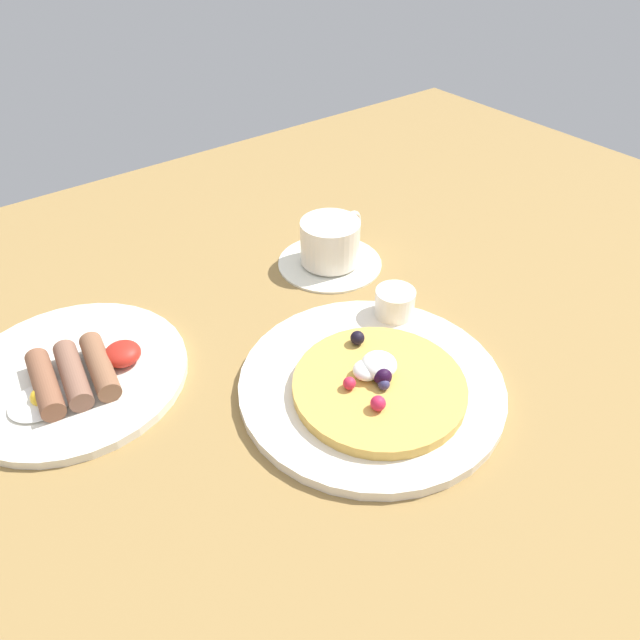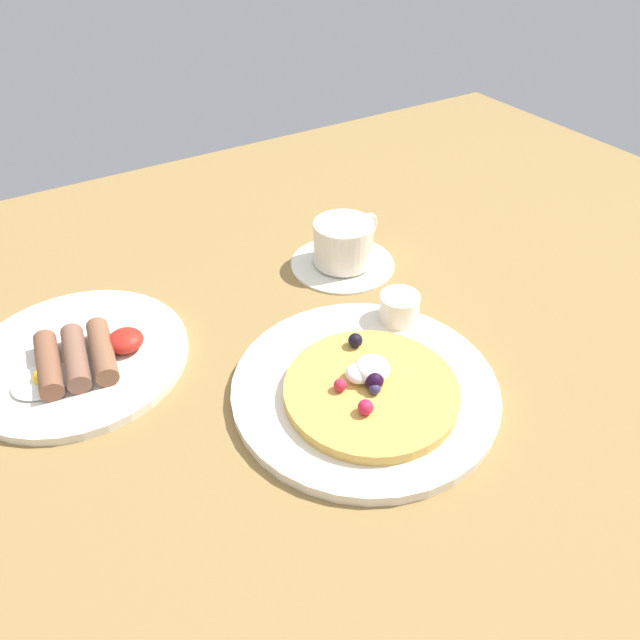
% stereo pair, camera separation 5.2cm
% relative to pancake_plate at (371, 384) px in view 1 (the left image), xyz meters
% --- Properties ---
extents(ground_plane, '(1.70, 1.22, 0.03)m').
position_rel_pancake_plate_xyz_m(ground_plane, '(-0.06, 0.06, -0.02)').
color(ground_plane, olive).
extents(pancake_plate, '(0.28, 0.28, 0.01)m').
position_rel_pancake_plate_xyz_m(pancake_plate, '(0.00, 0.00, 0.00)').
color(pancake_plate, white).
rests_on(pancake_plate, ground_plane).
extents(pancake_with_berries, '(0.18, 0.18, 0.04)m').
position_rel_pancake_plate_xyz_m(pancake_with_berries, '(-0.00, -0.02, 0.01)').
color(pancake_with_berries, gold).
rests_on(pancake_with_berries, pancake_plate).
extents(syrup_ramekin, '(0.05, 0.05, 0.03)m').
position_rel_pancake_plate_xyz_m(syrup_ramekin, '(0.10, 0.07, 0.02)').
color(syrup_ramekin, white).
rests_on(syrup_ramekin, pancake_plate).
extents(breakfast_plate, '(0.24, 0.24, 0.01)m').
position_rel_pancake_plate_xyz_m(breakfast_plate, '(-0.25, 0.21, -0.00)').
color(breakfast_plate, white).
rests_on(breakfast_plate, ground_plane).
extents(fried_breakfast, '(0.14, 0.10, 0.03)m').
position_rel_pancake_plate_xyz_m(fried_breakfast, '(-0.25, 0.19, 0.02)').
color(fried_breakfast, brown).
rests_on(fried_breakfast, breakfast_plate).
extents(coffee_saucer, '(0.14, 0.14, 0.01)m').
position_rel_pancake_plate_xyz_m(coffee_saucer, '(0.11, 0.22, -0.00)').
color(coffee_saucer, white).
rests_on(coffee_saucer, ground_plane).
extents(coffee_cup, '(0.11, 0.08, 0.06)m').
position_rel_pancake_plate_xyz_m(coffee_cup, '(0.12, 0.22, 0.03)').
color(coffee_cup, white).
rests_on(coffee_cup, coffee_saucer).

